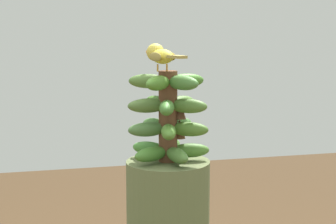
{
  "coord_description": "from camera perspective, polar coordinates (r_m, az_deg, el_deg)",
  "views": [
    {
      "loc": [
        -1.5,
        0.38,
        1.4
      ],
      "look_at": [
        0.0,
        0.0,
        1.17
      ],
      "focal_mm": 56.6,
      "sensor_mm": 36.0,
      "label": 1
    }
  ],
  "objects": [
    {
      "name": "banana_bunch",
      "position": [
        1.57,
        0.04,
        -0.5
      ],
      "size": [
        0.25,
        0.25,
        0.27
      ],
      "color": "brown",
      "rests_on": "banana_tree"
    },
    {
      "name": "perched_bird",
      "position": [
        1.54,
        -0.86,
        6.16
      ],
      "size": [
        0.2,
        0.08,
        0.08
      ],
      "color": "#C68933",
      "rests_on": "banana_bunch"
    }
  ]
}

